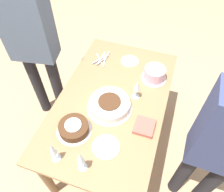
% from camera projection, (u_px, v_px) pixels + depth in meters
% --- Properties ---
extents(ground_plane, '(12.00, 12.00, 0.00)m').
position_uv_depth(ground_plane, '(112.00, 142.00, 2.38)').
color(ground_plane, tan).
extents(dining_table, '(1.44, 0.87, 0.76)m').
position_uv_depth(dining_table, '(112.00, 108.00, 1.89)').
color(dining_table, '#9E754C').
rests_on(dining_table, ground_plane).
extents(cake_center_white, '(0.36, 0.36, 0.09)m').
position_uv_depth(cake_center_white, '(109.00, 105.00, 1.71)').
color(cake_center_white, white).
rests_on(cake_center_white, dining_table).
extents(cake_front_chocolate, '(0.26, 0.26, 0.08)m').
position_uv_depth(cake_front_chocolate, '(74.00, 128.00, 1.58)').
color(cake_front_chocolate, white).
rests_on(cake_front_chocolate, dining_table).
extents(cake_back_decorated, '(0.22, 0.22, 0.12)m').
position_uv_depth(cake_back_decorated, '(154.00, 74.00, 1.90)').
color(cake_back_decorated, white).
rests_on(cake_back_decorated, dining_table).
extents(wine_glass_near, '(0.06, 0.06, 0.21)m').
position_uv_depth(wine_glass_near, '(52.00, 150.00, 1.37)').
color(wine_glass_near, silver).
rests_on(wine_glass_near, dining_table).
extents(wine_glass_far, '(0.06, 0.06, 0.22)m').
position_uv_depth(wine_glass_far, '(81.00, 158.00, 1.32)').
color(wine_glass_far, silver).
rests_on(wine_glass_far, dining_table).
extents(wine_glass_extra, '(0.07, 0.07, 0.19)m').
position_uv_depth(wine_glass_extra, '(137.00, 87.00, 1.71)').
color(wine_glass_extra, silver).
rests_on(wine_glass_extra, dining_table).
extents(dessert_plate_left, '(0.17, 0.17, 0.01)m').
position_uv_depth(dessert_plate_left, '(130.00, 61.00, 2.08)').
color(dessert_plate_left, beige).
rests_on(dessert_plate_left, dining_table).
extents(dessert_plate_right, '(0.20, 0.20, 0.01)m').
position_uv_depth(dessert_plate_right, '(106.00, 147.00, 1.53)').
color(dessert_plate_right, beige).
rests_on(dessert_plate_right, dining_table).
extents(fork_pile, '(0.22, 0.14, 0.02)m').
position_uv_depth(fork_pile, '(102.00, 59.00, 2.09)').
color(fork_pile, silver).
rests_on(fork_pile, dining_table).
extents(napkin_stack, '(0.16, 0.15, 0.03)m').
position_uv_depth(napkin_stack, '(144.00, 126.00, 1.62)').
color(napkin_stack, '#B75B4C').
rests_on(napkin_stack, dining_table).
extents(person_cutting, '(0.29, 0.43, 1.75)m').
position_uv_depth(person_cutting, '(30.00, 36.00, 1.84)').
color(person_cutting, '#232328').
rests_on(person_cutting, ground_plane).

